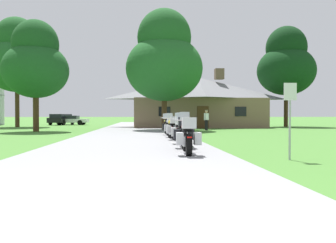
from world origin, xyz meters
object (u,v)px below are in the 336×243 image
Objects in this scene: motorcycle_orange_third_in_row at (180,130)px; tree_by_lodge_front at (164,59)px; tree_right_of_lodge at (286,64)px; parked_white_sedan_far_left at (71,120)px; tree_left_far at (17,58)px; parked_black_suv_far_left at (61,119)px; motorcycle_yellow_fourth_in_row at (173,128)px; motorcycle_red_nearest_to_camera at (187,136)px; bystander_white_shirt_near_lodge at (206,119)px; motorcycle_silver_fifth_in_row at (170,127)px; motorcycle_white_second_in_row at (183,132)px; tree_left_near at (36,63)px; metal_signpost_roadside at (290,111)px; motorcycle_yellow_sixth_in_row at (168,126)px; motorcycle_green_farthest_in_row at (166,125)px.

motorcycle_orange_third_in_row is 15.24m from tree_by_lodge_front.
parked_white_sedan_far_left is at bearing 160.71° from tree_right_of_lodge.
tree_left_far reaches higher than parked_black_suv_far_left.
motorcycle_yellow_fourth_in_row is 0.43× the size of parked_black_suv_far_left.
bystander_white_shirt_near_lodge is at bearing 80.24° from motorcycle_red_nearest_to_camera.
tree_by_lodge_front reaches higher than motorcycle_red_nearest_to_camera.
bystander_white_shirt_near_lodge is at bearing 78.43° from motorcycle_orange_third_in_row.
motorcycle_silver_fifth_in_row is at bearing -54.67° from parked_black_suv_far_left.
motorcycle_orange_third_in_row is 27.53m from tree_right_of_lodge.
tree_right_of_lodge is (14.13, 24.82, 6.22)m from motorcycle_white_second_in_row.
tree_left_near is at bearing -171.13° from tree_by_lodge_front.
parked_white_sedan_far_left is at bearing -87.86° from bystander_white_shirt_near_lodge.
motorcycle_red_nearest_to_camera is 1.00× the size of motorcycle_yellow_fourth_in_row.
tree_left_near is at bearing 123.74° from metal_signpost_roadside.
bystander_white_shirt_near_lodge reaches higher than parked_black_suv_far_left.
bystander_white_shirt_near_lodge is 0.17× the size of tree_by_lodge_front.
motorcycle_yellow_sixth_in_row is 22.20m from tree_right_of_lodge.
motorcycle_green_farthest_in_row is 0.18× the size of tree_left_far.
motorcycle_yellow_fourth_in_row is 12.62m from bystander_white_shirt_near_lodge.
bystander_white_shirt_near_lodge is (3.74, 5.45, 0.33)m from motorcycle_green_farthest_in_row.
tree_left_near reaches higher than motorcycle_white_second_in_row.
bystander_white_shirt_near_lodge is (3.96, 18.71, 0.34)m from motorcycle_red_nearest_to_camera.
tree_by_lodge_front reaches higher than motorcycle_yellow_sixth_in_row.
tree_right_of_lodge is 16.28m from tree_by_lodge_front.
motorcycle_white_second_in_row and motorcycle_yellow_sixth_in_row have the same top height.
tree_right_of_lodge reaches higher than parked_white_sedan_far_left.
motorcycle_red_nearest_to_camera is at bearing -61.02° from tree_left_near.
bystander_white_shirt_near_lodge is at bearing 55.42° from motorcycle_green_farthest_in_row.
motorcycle_red_nearest_to_camera is 3.05m from metal_signpost_roadside.
parked_black_suv_far_left is (-15.71, 17.28, -0.17)m from bystander_white_shirt_near_lodge.
motorcycle_silver_fifth_in_row is 0.48× the size of parked_white_sedan_far_left.
metal_signpost_roadside is (2.59, -3.50, 0.74)m from motorcycle_white_second_in_row.
motorcycle_orange_third_in_row is at bearing -121.60° from tree_right_of_lodge.
tree_left_near reaches higher than motorcycle_silver_fifth_in_row.
tree_by_lodge_front is (0.31, 16.29, 5.24)m from motorcycle_white_second_in_row.
motorcycle_red_nearest_to_camera is 20.07m from tree_left_near.
motorcycle_green_farthest_in_row reaches higher than parked_white_sedan_far_left.
motorcycle_yellow_sixth_in_row is 26.86m from parked_white_sedan_far_left.
parked_black_suv_far_left is (-26.01, 8.83, -6.05)m from tree_right_of_lodge.
motorcycle_red_nearest_to_camera is at bearing -89.73° from motorcycle_orange_third_in_row.
motorcycle_yellow_fourth_in_row is at bearing 34.29° from bystander_white_shirt_near_lodge.
motorcycle_orange_third_in_row is at bearing -92.33° from motorcycle_yellow_fourth_in_row.
motorcycle_yellow_fourth_in_row is 1.00× the size of motorcycle_yellow_sixth_in_row.
motorcycle_silver_fifth_in_row is at bearing -127.54° from tree_right_of_lodge.
motorcycle_yellow_sixth_in_row is at bearing 86.07° from motorcycle_silver_fifth_in_row.
motorcycle_white_second_in_row is at bearing -93.70° from motorcycle_silver_fifth_in_row.
metal_signpost_roadside is at bearing -56.26° from tree_left_near.
metal_signpost_roadside is 0.19× the size of tree_left_far.
motorcycle_orange_third_in_row is 2.37m from motorcycle_yellow_fourth_in_row.
metal_signpost_roadside is at bearing -62.34° from motorcycle_orange_third_in_row.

